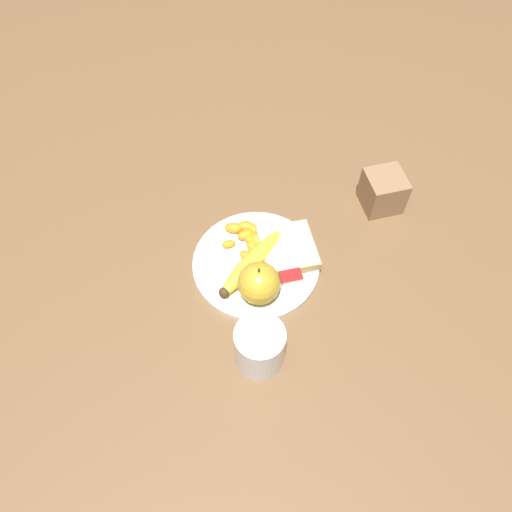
{
  "coord_description": "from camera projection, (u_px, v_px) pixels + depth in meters",
  "views": [
    {
      "loc": [
        0.48,
        -0.12,
        0.78
      ],
      "look_at": [
        0.0,
        0.0,
        0.03
      ],
      "focal_mm": 35.0,
      "sensor_mm": 36.0,
      "label": 1
    }
  ],
  "objects": [
    {
      "name": "banana",
      "position": [
        252.0,
        263.0,
        0.89
      ],
      "size": [
        0.13,
        0.16,
        0.03
      ],
      "color": "yellow",
      "rests_on": "plate"
    },
    {
      "name": "orange_segment_0",
      "position": [
        244.0,
        226.0,
        0.95
      ],
      "size": [
        0.03,
        0.04,
        0.02
      ],
      "color": "orange",
      "rests_on": "plate"
    },
    {
      "name": "fork",
      "position": [
        253.0,
        259.0,
        0.92
      ],
      "size": [
        0.03,
        0.18,
        0.0
      ],
      "rotation": [
        0.0,
        0.0,
        14.2
      ],
      "color": "#B2B2B7",
      "rests_on": "plate"
    },
    {
      "name": "orange_segment_5",
      "position": [
        256.0,
        239.0,
        0.93
      ],
      "size": [
        0.04,
        0.03,
        0.02
      ],
      "color": "orange",
      "rests_on": "plate"
    },
    {
      "name": "orange_segment_2",
      "position": [
        254.0,
        251.0,
        0.92
      ],
      "size": [
        0.03,
        0.03,
        0.02
      ],
      "color": "orange",
      "rests_on": "plate"
    },
    {
      "name": "juice_glass",
      "position": [
        260.0,
        348.0,
        0.79
      ],
      "size": [
        0.08,
        0.08,
        0.09
      ],
      "color": "silver",
      "rests_on": "ground_plane"
    },
    {
      "name": "bread_slice",
      "position": [
        288.0,
        249.0,
        0.92
      ],
      "size": [
        0.11,
        0.1,
        0.02
      ],
      "color": "tan",
      "rests_on": "plate"
    },
    {
      "name": "orange_segment_3",
      "position": [
        253.0,
        229.0,
        0.95
      ],
      "size": [
        0.03,
        0.03,
        0.02
      ],
      "color": "orange",
      "rests_on": "plate"
    },
    {
      "name": "apple",
      "position": [
        259.0,
        283.0,
        0.85
      ],
      "size": [
        0.07,
        0.07,
        0.08
      ],
      "color": "gold",
      "rests_on": "plate"
    },
    {
      "name": "jam_packet",
      "position": [
        289.0,
        273.0,
        0.89
      ],
      "size": [
        0.05,
        0.04,
        0.02
      ],
      "color": "white",
      "rests_on": "plate"
    },
    {
      "name": "orange_segment_9",
      "position": [
        246.0,
        257.0,
        0.91
      ],
      "size": [
        0.04,
        0.03,
        0.02
      ],
      "color": "orange",
      "rests_on": "plate"
    },
    {
      "name": "orange_segment_8",
      "position": [
        245.0,
        234.0,
        0.94
      ],
      "size": [
        0.03,
        0.04,
        0.02
      ],
      "color": "orange",
      "rests_on": "plate"
    },
    {
      "name": "orange_segment_4",
      "position": [
        234.0,
        228.0,
        0.95
      ],
      "size": [
        0.03,
        0.04,
        0.02
      ],
      "color": "orange",
      "rests_on": "plate"
    },
    {
      "name": "orange_segment_6",
      "position": [
        254.0,
        245.0,
        0.93
      ],
      "size": [
        0.03,
        0.02,
        0.02
      ],
      "color": "orange",
      "rests_on": "plate"
    },
    {
      "name": "condiment_caddy",
      "position": [
        383.0,
        191.0,
        0.97
      ],
      "size": [
        0.07,
        0.07,
        0.08
      ],
      "color": "#93704C",
      "rests_on": "ground_plane"
    },
    {
      "name": "orange_segment_7",
      "position": [
        249.0,
        240.0,
        0.93
      ],
      "size": [
        0.03,
        0.03,
        0.02
      ],
      "color": "orange",
      "rests_on": "plate"
    },
    {
      "name": "plate",
      "position": [
        256.0,
        263.0,
        0.92
      ],
      "size": [
        0.23,
        0.23,
        0.01
      ],
      "color": "white",
      "rests_on": "ground_plane"
    },
    {
      "name": "orange_segment_1",
      "position": [
        229.0,
        244.0,
        0.93
      ],
      "size": [
        0.02,
        0.03,
        0.01
      ],
      "color": "orange",
      "rests_on": "plate"
    },
    {
      "name": "ground_plane",
      "position": [
        256.0,
        265.0,
        0.92
      ],
      "size": [
        3.0,
        3.0,
        0.0
      ],
      "primitive_type": "plane",
      "color": "brown"
    }
  ]
}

